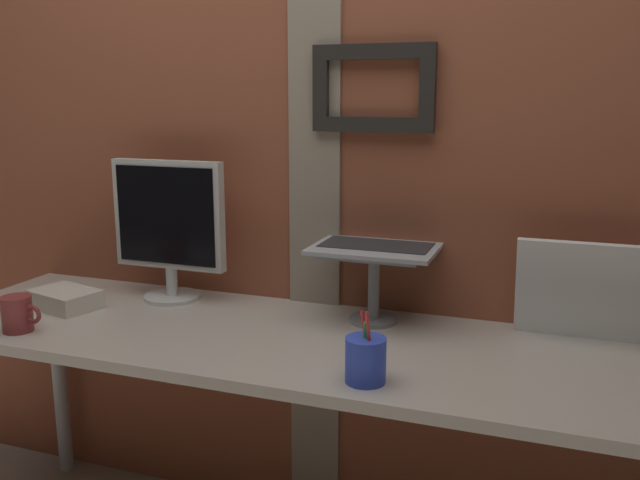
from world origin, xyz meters
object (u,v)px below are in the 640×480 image
Objects in this scene: laptop at (382,225)px; coffee_mug at (18,314)px; pen_cup at (366,359)px; whiteboard_panel at (587,292)px; monitor at (169,222)px.

coffee_mug is at bearing -151.50° from laptop.
coffee_mug is at bearing 180.00° from pen_cup.
laptop is 1.04m from coffee_mug.
whiteboard_panel is at bearing 16.93° from coffee_mug.
coffee_mug is (-0.99, 0.00, -0.00)m from pen_cup.
monitor is 1.24m from whiteboard_panel.
monitor is 1.23× the size of whiteboard_panel.
monitor reaches higher than whiteboard_panel.
whiteboard_panel is 2.07× the size of pen_cup.
laptop is at bearing 101.06° from pen_cup.
monitor reaches higher than coffee_mug.
monitor is at bearing -173.30° from laptop.
laptop reaches higher than pen_cup.
coffee_mug is at bearing -119.54° from monitor.
whiteboard_panel is 0.65m from pen_cup.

